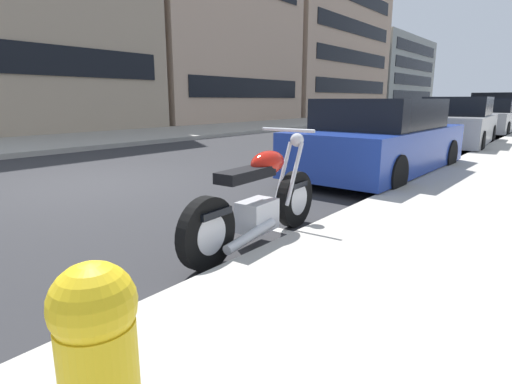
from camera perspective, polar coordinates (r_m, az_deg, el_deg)
name	(u,v)px	position (r m, az deg, el deg)	size (l,w,h in m)	color
ground_plane	(86,184)	(7.47, -22.71, 0.98)	(260.00, 260.00, 0.00)	#28282B
sidewalk_far_curb	(241,127)	(20.43, -2.15, 9.05)	(120.00, 5.00, 0.14)	gray
parking_stall_stripe	(256,225)	(4.68, 0.01, -4.58)	(0.12, 2.20, 0.01)	silver
parked_motorcycle	(259,202)	(3.96, 0.42, -1.46)	(2.10, 0.62, 1.11)	black
parked_car_across_street	(381,140)	(7.94, 17.14, 7.02)	(4.35, 1.91, 1.42)	navy
parked_car_at_intersection	(456,124)	(13.70, 26.25, 8.51)	(4.53, 2.08, 1.48)	gray
parked_car_far_down_curb	(490,118)	(19.45, 29.94, 8.93)	(4.50, 1.81, 1.40)	gray
parked_car_near_corner	(511,113)	(25.52, 32.10, 9.32)	(4.63, 2.01, 1.47)	navy
crossing_truck	(496,104)	(40.87, 30.55, 10.55)	(2.38, 5.00, 1.99)	#B7B7BC
car_opposite_curb	(364,113)	(25.19, 14.91, 10.68)	(4.07, 1.88, 1.40)	black
townhouse_mid_block	(186,48)	(28.39, -9.71, 19.30)	(11.42, 10.63, 9.40)	tan
townhouse_near_left	(310,51)	(38.71, 7.56, 19.02)	(15.13, 8.83, 11.32)	tan
townhouse_far_uphill	(374,76)	(52.74, 16.15, 15.31)	(15.06, 9.79, 8.30)	#939993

